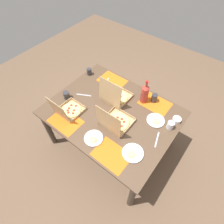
# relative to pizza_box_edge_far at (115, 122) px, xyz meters

# --- Properties ---
(ground_plane) EXTENTS (6.00, 6.00, 0.00)m
(ground_plane) POSITION_rel_pizza_box_edge_far_xyz_m (0.14, -0.12, -0.78)
(ground_plane) COLOR brown
(dining_table) EXTENTS (1.47, 1.16, 0.73)m
(dining_table) POSITION_rel_pizza_box_edge_far_xyz_m (0.14, -0.12, -0.14)
(dining_table) COLOR #3F3328
(dining_table) RESTS_ON ground_plane
(placemat_near_left) EXTENTS (0.36, 0.26, 0.00)m
(placemat_near_left) POSITION_rel_pizza_box_edge_far_xyz_m (-0.19, -0.54, -0.05)
(placemat_near_left) COLOR orange
(placemat_near_left) RESTS_ON dining_table
(placemat_near_right) EXTENTS (0.36, 0.26, 0.00)m
(placemat_near_right) POSITION_rel_pizza_box_edge_far_xyz_m (0.47, -0.54, -0.05)
(placemat_near_right) COLOR orange
(placemat_near_right) RESTS_ON dining_table
(placemat_far_left) EXTENTS (0.36, 0.26, 0.00)m
(placemat_far_left) POSITION_rel_pizza_box_edge_far_xyz_m (-0.19, 0.31, -0.05)
(placemat_far_left) COLOR orange
(placemat_far_left) RESTS_ON dining_table
(placemat_far_right) EXTENTS (0.36, 0.26, 0.00)m
(placemat_far_right) POSITION_rel_pizza_box_edge_far_xyz_m (0.47, 0.31, -0.05)
(placemat_far_right) COLOR orange
(placemat_far_right) RESTS_ON dining_table
(pizza_box_edge_far) EXTENTS (0.31, 0.32, 0.34)m
(pizza_box_edge_far) POSITION_rel_pizza_box_edge_far_xyz_m (0.00, 0.00, 0.00)
(pizza_box_edge_far) COLOR tan
(pizza_box_edge_far) RESTS_ON dining_table
(pizza_box_corner_left) EXTENTS (0.27, 0.31, 0.30)m
(pizza_box_corner_left) POSITION_rel_pizza_box_edge_far_xyz_m (0.53, 0.20, -0.01)
(pizza_box_corner_left) COLOR tan
(pizza_box_corner_left) RESTS_ON dining_table
(pizza_box_center) EXTENTS (0.31, 0.31, 0.34)m
(pizza_box_center) POSITION_rel_pizza_box_edge_far_xyz_m (0.24, -0.30, 0.00)
(pizza_box_center) COLOR tan
(pizza_box_center) RESTS_ON dining_table
(plate_middle) EXTENTS (0.20, 0.20, 0.03)m
(plate_middle) POSITION_rel_pizza_box_edge_far_xyz_m (-0.33, -0.32, -0.04)
(plate_middle) COLOR white
(plate_middle) RESTS_ON dining_table
(plate_far_left) EXTENTS (0.22, 0.22, 0.03)m
(plate_far_left) POSITION_rel_pizza_box_edge_far_xyz_m (-0.35, 0.17, -0.04)
(plate_far_left) COLOR white
(plate_far_left) RESTS_ON dining_table
(plate_far_right) EXTENTS (0.20, 0.20, 0.03)m
(plate_far_right) POSITION_rel_pizza_box_edge_far_xyz_m (0.07, 0.29, -0.04)
(plate_far_right) COLOR white
(plate_far_right) RESTS_ON dining_table
(soda_bottle) EXTENTS (0.09, 0.09, 0.32)m
(soda_bottle) POSITION_rel_pizza_box_edge_far_xyz_m (-0.06, -0.49, 0.08)
(soda_bottle) COLOR #B2382D
(soda_bottle) RESTS_ON dining_table
(cup_spare) EXTENTS (0.07, 0.07, 0.09)m
(cup_spare) POSITION_rel_pizza_box_edge_far_xyz_m (-0.49, -0.33, -0.01)
(cup_spare) COLOR silver
(cup_spare) RESTS_ON dining_table
(cup_dark) EXTENTS (0.08, 0.08, 0.10)m
(cup_dark) POSITION_rel_pizza_box_edge_far_xyz_m (0.72, 0.05, -0.00)
(cup_dark) COLOR #333338
(cup_dark) RESTS_ON dining_table
(cup_clear_right) EXTENTS (0.07, 0.07, 0.09)m
(cup_clear_right) POSITION_rel_pizza_box_edge_far_xyz_m (0.80, -0.45, -0.01)
(cup_clear_right) COLOR #333338
(cup_clear_right) RESTS_ON dining_table
(cup_red) EXTENTS (0.07, 0.07, 0.11)m
(cup_red) POSITION_rel_pizza_box_edge_far_xyz_m (-0.16, -0.57, 0.00)
(cup_red) COLOR #333338
(cup_red) RESTS_ON dining_table
(condiment_bowl) EXTENTS (0.10, 0.10, 0.05)m
(condiment_bowl) POSITION_rel_pizza_box_edge_far_xyz_m (-0.51, -0.46, -0.03)
(condiment_bowl) COLOR white
(condiment_bowl) RESTS_ON dining_table
(fork_by_far_left) EXTENTS (0.18, 0.10, 0.00)m
(fork_by_far_left) POSITION_rel_pizza_box_edge_far_xyz_m (0.59, -0.11, -0.05)
(fork_by_far_left) COLOR #B7B7BC
(fork_by_far_left) RESTS_ON dining_table
(fork_by_near_right) EXTENTS (0.05, 0.19, 0.00)m
(fork_by_near_right) POSITION_rel_pizza_box_edge_far_xyz_m (0.52, -0.46, -0.05)
(fork_by_near_right) COLOR #B7B7BC
(fork_by_near_right) RESTS_ON dining_table
(fork_by_far_right) EXTENTS (0.07, 0.19, 0.00)m
(fork_by_far_right) POSITION_rel_pizza_box_edge_far_xyz_m (-0.46, -0.12, -0.05)
(fork_by_far_right) COLOR #B7B7BC
(fork_by_far_right) RESTS_ON dining_table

